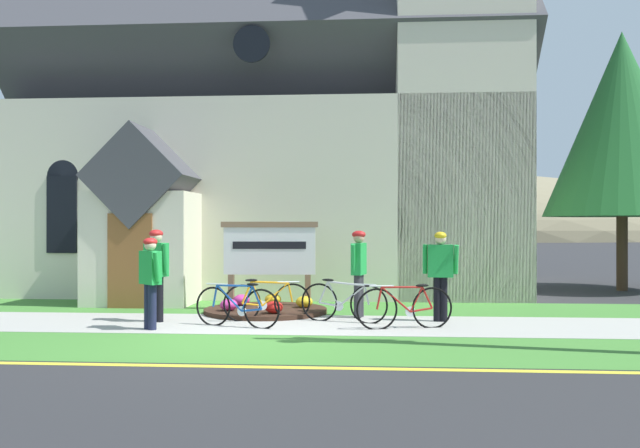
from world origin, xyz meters
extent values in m
plane|color=#2B2B2D|center=(0.00, 4.00, 0.00)|extent=(140.00, 140.00, 0.00)
cube|color=#A8A59E|center=(-0.61, 1.78, 0.01)|extent=(32.00, 2.51, 0.01)
cube|color=#427F33|center=(-0.61, -0.65, 0.00)|extent=(32.00, 2.36, 0.01)
cube|color=#427F33|center=(-0.61, 4.29, 0.00)|extent=(24.00, 2.49, 0.01)
cube|color=yellow|center=(-0.61, -1.98, 0.00)|extent=(28.00, 0.16, 0.01)
cube|color=beige|center=(-0.61, 9.67, 2.49)|extent=(13.52, 8.28, 4.98)
cube|color=#424247|center=(-0.61, 9.67, 6.75)|extent=(14.02, 8.43, 8.43)
cube|color=beige|center=(4.53, 7.15, 5.87)|extent=(3.24, 3.24, 11.75)
cube|color=beige|center=(-3.04, 4.73, 1.30)|extent=(2.40, 1.60, 2.60)
cube|color=#424247|center=(-3.04, 4.73, 2.95)|extent=(2.40, 1.80, 2.40)
cube|color=brown|center=(-3.04, 3.91, 1.05)|extent=(1.00, 0.06, 2.10)
cube|color=black|center=(-5.34, 5.50, 2.10)|extent=(0.76, 0.06, 1.90)
cone|color=black|center=(-5.34, 5.50, 3.05)|extent=(0.80, 0.06, 0.80)
cylinder|color=black|center=(-0.61, 5.50, 6.22)|extent=(0.90, 0.06, 0.90)
cube|color=#7F6047|center=(-0.76, 3.83, 0.38)|extent=(0.12, 0.12, 0.77)
cube|color=#7F6047|center=(0.91, 3.92, 0.38)|extent=(0.12, 0.12, 0.77)
cube|color=white|center=(0.07, 3.88, 1.28)|extent=(1.99, 0.19, 1.02)
cube|color=#7F6047|center=(0.07, 3.88, 1.85)|extent=(2.11, 0.23, 0.12)
cube|color=black|center=(0.07, 3.83, 1.40)|extent=(1.59, 0.09, 0.16)
cylinder|color=#382319|center=(0.07, 3.34, 0.05)|extent=(2.56, 2.56, 0.10)
ellipsoid|color=gold|center=(0.86, 3.56, 0.22)|extent=(0.36, 0.36, 0.24)
ellipsoid|color=gold|center=(0.13, 4.01, 0.22)|extent=(0.36, 0.36, 0.24)
ellipsoid|color=#CC338C|center=(-0.53, 3.80, 0.22)|extent=(0.36, 0.36, 0.24)
ellipsoid|color=#CC338C|center=(-0.62, 2.90, 0.22)|extent=(0.36, 0.36, 0.24)
ellipsoid|color=red|center=(0.36, 2.57, 0.22)|extent=(0.36, 0.36, 0.24)
torus|color=black|center=(-0.19, 2.09, 0.35)|extent=(0.70, 0.28, 0.73)
torus|color=black|center=(0.74, 2.41, 0.35)|extent=(0.70, 0.28, 0.73)
cylinder|color=orange|center=(0.43, 2.30, 0.50)|extent=(0.51, 0.21, 0.45)
cylinder|color=orange|center=(0.32, 2.27, 0.74)|extent=(0.70, 0.28, 0.08)
cylinder|color=orange|center=(0.08, 2.18, 0.52)|extent=(0.25, 0.12, 0.48)
cylinder|color=orange|center=(0.00, 2.15, 0.32)|extent=(0.39, 0.17, 0.09)
cylinder|color=orange|center=(-0.10, 2.12, 0.55)|extent=(0.21, 0.10, 0.42)
cylinder|color=orange|center=(0.70, 2.40, 0.53)|extent=(0.12, 0.07, 0.38)
ellipsoid|color=black|center=(-0.02, 2.14, 0.79)|extent=(0.25, 0.16, 0.05)
cylinder|color=silver|center=(0.67, 2.39, 0.74)|extent=(0.42, 0.17, 0.03)
cylinder|color=silver|center=(0.18, 2.22, 0.29)|extent=(0.18, 0.08, 0.18)
torus|color=black|center=(3.35, 1.52, 0.36)|extent=(0.74, 0.23, 0.75)
torus|color=black|center=(2.37, 1.26, 0.36)|extent=(0.74, 0.23, 0.75)
cylinder|color=#A51E19|center=(2.70, 1.35, 0.53)|extent=(0.54, 0.18, 0.47)
cylinder|color=#A51E19|center=(2.81, 1.38, 0.74)|extent=(0.74, 0.23, 0.05)
cylinder|color=#A51E19|center=(3.07, 1.44, 0.52)|extent=(0.26, 0.10, 0.45)
cylinder|color=#A51E19|center=(3.16, 1.47, 0.33)|extent=(0.41, 0.14, 0.09)
cylinder|color=#A51E19|center=(3.27, 1.49, 0.55)|extent=(0.22, 0.09, 0.39)
cylinder|color=#A51E19|center=(2.41, 1.27, 0.55)|extent=(0.12, 0.06, 0.40)
ellipsoid|color=black|center=(3.18, 1.47, 0.77)|extent=(0.25, 0.14, 0.05)
cylinder|color=silver|center=(2.45, 1.28, 0.77)|extent=(0.43, 0.14, 0.03)
cylinder|color=silver|center=(2.96, 1.41, 0.30)|extent=(0.18, 0.07, 0.18)
torus|color=black|center=(1.27, 2.29, 0.35)|extent=(0.72, 0.25, 0.74)
torus|color=black|center=(2.23, 2.00, 0.35)|extent=(0.72, 0.25, 0.74)
cylinder|color=#B7B7BC|center=(1.90, 2.10, 0.50)|extent=(0.53, 0.19, 0.44)
cylinder|color=#B7B7BC|center=(1.80, 2.13, 0.73)|extent=(0.72, 0.25, 0.09)
cylinder|color=#B7B7BC|center=(1.55, 2.20, 0.53)|extent=(0.25, 0.11, 0.48)
cylinder|color=#B7B7BC|center=(1.46, 2.23, 0.33)|extent=(0.40, 0.15, 0.09)
cylinder|color=#B7B7BC|center=(1.36, 2.26, 0.56)|extent=(0.21, 0.10, 0.42)
cylinder|color=#B7B7BC|center=(2.19, 2.01, 0.53)|extent=(0.12, 0.07, 0.36)
ellipsoid|color=black|center=(1.45, 2.24, 0.79)|extent=(0.25, 0.15, 0.05)
cylinder|color=silver|center=(2.15, 2.02, 0.73)|extent=(0.43, 0.16, 0.03)
cylinder|color=silver|center=(1.65, 2.17, 0.30)|extent=(0.18, 0.07, 0.18)
torus|color=black|center=(0.33, 1.22, 0.35)|extent=(0.70, 0.27, 0.73)
torus|color=black|center=(-0.62, 1.55, 0.35)|extent=(0.70, 0.27, 0.73)
cylinder|color=#194CA5|center=(-0.30, 1.44, 0.52)|extent=(0.53, 0.21, 0.47)
cylinder|color=#194CA5|center=(-0.19, 1.40, 0.75)|extent=(0.71, 0.28, 0.05)
cylinder|color=#194CA5|center=(0.05, 1.32, 0.52)|extent=(0.25, 0.12, 0.47)
cylinder|color=#194CA5|center=(0.14, 1.29, 0.32)|extent=(0.39, 0.17, 0.09)
cylinder|color=#194CA5|center=(0.24, 1.25, 0.55)|extent=(0.21, 0.10, 0.42)
cylinder|color=#194CA5|center=(-0.58, 1.54, 0.54)|extent=(0.12, 0.07, 0.40)
ellipsoid|color=black|center=(0.16, 1.28, 0.78)|extent=(0.25, 0.15, 0.05)
cylinder|color=silver|center=(-0.54, 1.53, 0.76)|extent=(0.42, 0.17, 0.03)
cylinder|color=silver|center=(-0.05, 1.36, 0.29)|extent=(0.18, 0.08, 0.18)
cylinder|color=black|center=(-1.88, 1.95, 0.43)|extent=(0.15, 0.15, 0.87)
cylinder|color=black|center=(-1.72, 1.86, 0.43)|extent=(0.15, 0.15, 0.87)
cube|color=green|center=(-1.80, 1.90, 1.19)|extent=(0.52, 0.41, 0.63)
sphere|color=beige|center=(-1.80, 1.90, 1.62)|extent=(0.22, 0.22, 0.22)
ellipsoid|color=red|center=(-1.80, 1.90, 1.68)|extent=(0.34, 0.36, 0.16)
cylinder|color=green|center=(-2.04, 2.08, 1.22)|extent=(0.09, 0.20, 0.58)
cylinder|color=green|center=(-1.57, 1.72, 1.22)|extent=(0.09, 0.18, 0.58)
cylinder|color=black|center=(3.64, 2.33, 0.42)|extent=(0.15, 0.15, 0.85)
cylinder|color=black|center=(3.53, 2.33, 0.42)|extent=(0.15, 0.15, 0.85)
cube|color=green|center=(3.58, 2.33, 1.16)|extent=(0.49, 0.22, 0.62)
sphere|color=beige|center=(3.58, 2.33, 1.58)|extent=(0.22, 0.22, 0.22)
ellipsoid|color=gold|center=(3.58, 2.33, 1.64)|extent=(0.24, 0.29, 0.15)
cylinder|color=green|center=(3.87, 2.28, 1.19)|extent=(0.09, 0.22, 0.56)
cylinder|color=green|center=(3.30, 2.39, 1.19)|extent=(0.09, 0.12, 0.56)
cylinder|color=#2D2D33|center=(2.05, 2.87, 0.43)|extent=(0.15, 0.15, 0.86)
cylinder|color=#2D2D33|center=(2.00, 2.69, 0.43)|extent=(0.15, 0.15, 0.86)
cube|color=green|center=(2.03, 2.78, 1.17)|extent=(0.31, 0.52, 0.62)
sphere|color=tan|center=(2.03, 2.78, 1.59)|extent=(0.22, 0.22, 0.22)
ellipsoid|color=red|center=(2.03, 2.78, 1.65)|extent=(0.32, 0.29, 0.15)
cylinder|color=green|center=(2.13, 3.05, 1.20)|extent=(0.09, 0.14, 0.57)
cylinder|color=green|center=(1.92, 2.50, 1.20)|extent=(0.09, 0.24, 0.57)
cylinder|color=#191E38|center=(-1.55, 0.92, 0.40)|extent=(0.15, 0.15, 0.80)
cylinder|color=#191E38|center=(-1.65, 1.00, 0.40)|extent=(0.15, 0.15, 0.80)
cube|color=green|center=(-1.60, 0.96, 1.09)|extent=(0.47, 0.45, 0.58)
sphere|color=beige|center=(-1.60, 0.96, 1.49)|extent=(0.21, 0.21, 0.21)
ellipsoid|color=red|center=(-1.60, 0.96, 1.55)|extent=(0.33, 0.34, 0.14)
cylinder|color=green|center=(-1.42, 0.74, 1.12)|extent=(0.09, 0.22, 0.53)
cylinder|color=green|center=(-1.78, 1.17, 1.12)|extent=(0.09, 0.19, 0.53)
cylinder|color=#3D2D1E|center=(9.33, 8.93, 1.04)|extent=(0.30, 0.30, 2.09)
cone|color=#23662D|center=(9.33, 8.93, 4.69)|extent=(4.30, 4.30, 5.22)
cylinder|color=#4C3823|center=(-6.03, 8.39, 1.17)|extent=(0.25, 0.25, 2.33)
ellipsoid|color=#23662D|center=(-6.03, 8.39, 3.91)|extent=(4.38, 4.38, 2.87)
ellipsoid|color=#847A5B|center=(-0.41, 83.28, 0.00)|extent=(106.33, 48.19, 18.92)
camera|label=1|loc=(2.24, -10.64, 1.84)|focal=37.94mm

